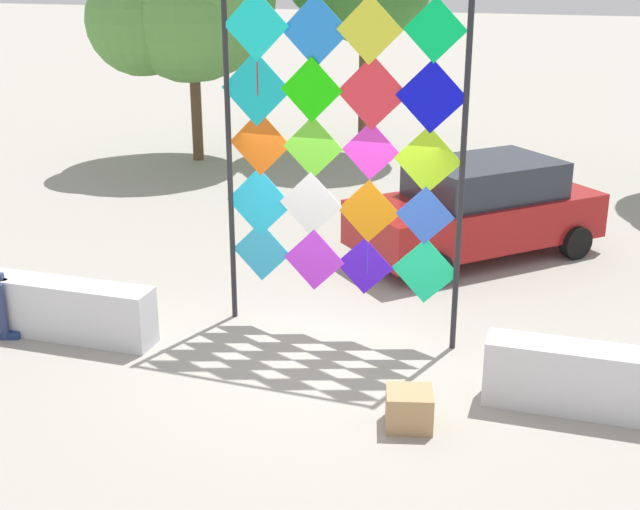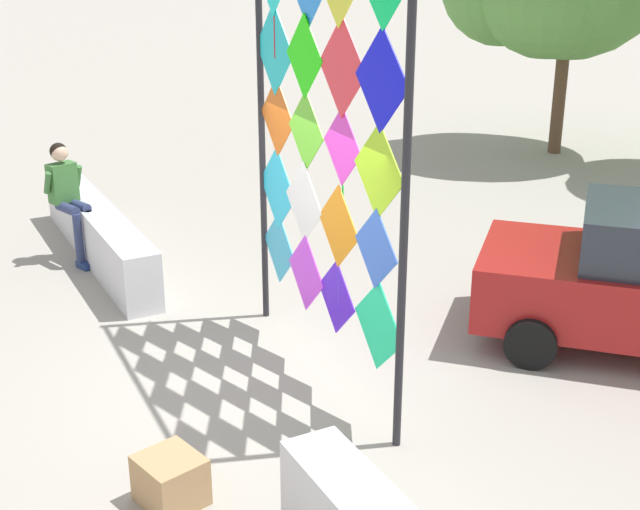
% 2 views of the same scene
% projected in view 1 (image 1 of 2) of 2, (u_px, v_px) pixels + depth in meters
% --- Properties ---
extents(ground, '(120.00, 120.00, 0.00)m').
position_uv_depth(ground, '(319.00, 355.00, 10.45)').
color(ground, '#9E998E').
extents(plaza_ledge_left, '(4.18, 0.45, 0.73)m').
position_uv_depth(plaza_ledge_left, '(4.00, 301.00, 11.09)').
color(plaza_ledge_left, silver).
rests_on(plaza_ledge_left, ground).
extents(kite_display_rack, '(3.04, 0.17, 4.29)m').
position_uv_depth(kite_display_rack, '(338.00, 145.00, 10.29)').
color(kite_display_rack, '#232328').
rests_on(kite_display_rack, ground).
extents(parked_car, '(4.00, 3.98, 1.53)m').
position_uv_depth(parked_car, '(478.00, 208.00, 13.62)').
color(parked_car, maroon).
rests_on(parked_car, ground).
extents(cardboard_box_large, '(0.57, 0.54, 0.40)m').
position_uv_depth(cardboard_box_large, '(409.00, 409.00, 8.84)').
color(cardboard_box_large, tan).
rests_on(cardboard_box_large, ground).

